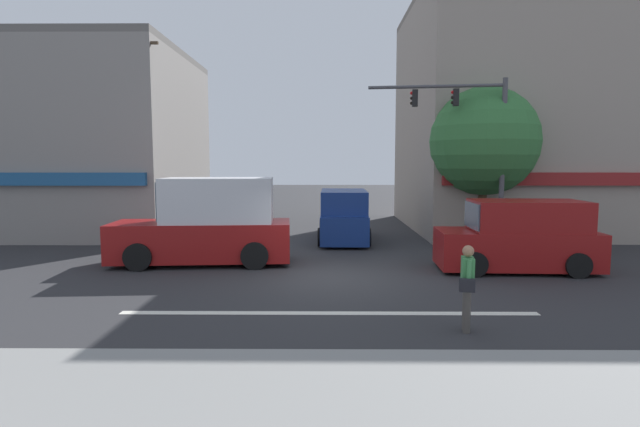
# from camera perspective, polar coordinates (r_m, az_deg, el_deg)

# --- Properties ---
(ground_plane) EXTENTS (120.00, 120.00, 0.00)m
(ground_plane) POSITION_cam_1_polar(r_m,az_deg,el_deg) (14.31, 0.90, -7.20)
(ground_plane) COLOR #2B2B2D
(lane_marking_stripe) EXTENTS (9.00, 0.24, 0.01)m
(lane_marking_stripe) POSITION_cam_1_polar(r_m,az_deg,el_deg) (10.93, 1.03, -11.30)
(lane_marking_stripe) COLOR silver
(lane_marking_stripe) RESTS_ON ground
(building_left_block) EXTENTS (10.60, 9.70, 8.44)m
(building_left_block) POSITION_cam_1_polar(r_m,az_deg,el_deg) (26.80, -26.10, 7.34)
(building_left_block) COLOR gray
(building_left_block) RESTS_ON ground
(building_right_corner) EXTENTS (12.65, 11.05, 11.10)m
(building_right_corner) POSITION_cam_1_polar(r_m,az_deg,el_deg) (27.23, 23.81, 10.21)
(building_right_corner) COLOR gray
(building_right_corner) RESTS_ON ground
(street_tree) EXTENTS (4.18, 4.18, 6.14)m
(street_tree) POSITION_cam_1_polar(r_m,az_deg,el_deg) (20.45, 18.27, 7.82)
(street_tree) COLOR #4C3823
(street_tree) RESTS_ON ground
(utility_pole_near_left) EXTENTS (1.40, 0.22, 8.16)m
(utility_pole_near_left) POSITION_cam_1_polar(r_m,az_deg,el_deg) (20.67, -19.57, 8.27)
(utility_pole_near_left) COLOR brown
(utility_pole_near_left) RESTS_ON ground
(utility_pole_far_right) EXTENTS (1.40, 0.22, 8.04)m
(utility_pole_far_right) POSITION_cam_1_polar(r_m,az_deg,el_deg) (22.11, 20.78, 7.88)
(utility_pole_far_right) COLOR brown
(utility_pole_far_right) RESTS_ON ground
(traffic_light_mast) EXTENTS (4.86, 0.76, 6.20)m
(traffic_light_mast) POSITION_cam_1_polar(r_m,az_deg,el_deg) (18.87, 17.30, 8.44)
(traffic_light_mast) COLOR #47474C
(traffic_light_mast) RESTS_ON ground
(van_parked_curbside) EXTENTS (4.68, 2.20, 2.11)m
(van_parked_curbside) POSITION_cam_1_polar(r_m,az_deg,el_deg) (16.02, 21.85, -2.56)
(van_parked_curbside) COLOR maroon
(van_parked_curbside) RESTS_ON ground
(box_truck_waiting_far) EXTENTS (5.73, 2.54, 2.75)m
(box_truck_waiting_far) POSITION_cam_1_polar(r_m,az_deg,el_deg) (16.31, -12.65, -1.27)
(box_truck_waiting_far) COLOR maroon
(box_truck_waiting_far) RESTS_ON ground
(van_crossing_center) EXTENTS (2.10, 4.63, 2.11)m
(van_crossing_center) POSITION_cam_1_polar(r_m,az_deg,el_deg) (20.53, 2.70, -0.40)
(van_crossing_center) COLOR navy
(van_crossing_center) RESTS_ON ground
(pedestrian_foreground_with_bag) EXTENTS (0.38, 0.67, 1.67)m
(pedestrian_foreground_with_bag) POSITION_cam_1_polar(r_m,az_deg,el_deg) (9.95, 16.48, -7.61)
(pedestrian_foreground_with_bag) COLOR #4C4742
(pedestrian_foreground_with_bag) RESTS_ON ground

